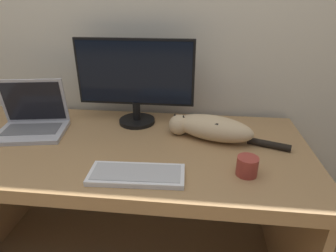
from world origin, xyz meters
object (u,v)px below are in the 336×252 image
(laptop, at_px, (32,122))
(cat, at_px, (210,127))
(monitor, at_px, (135,79))
(coffee_mug, at_px, (247,166))
(external_keyboard, at_px, (137,174))

(laptop, xyz_separation_m, cat, (0.89, 0.02, 0.01))
(monitor, xyz_separation_m, cat, (0.39, -0.15, -0.18))
(coffee_mug, bearing_deg, cat, 114.78)
(monitor, relative_size, laptop, 1.67)
(monitor, bearing_deg, cat, -20.91)
(laptop, height_order, coffee_mug, laptop)
(coffee_mug, bearing_deg, external_keyboard, -171.34)
(monitor, distance_m, laptop, 0.56)
(monitor, bearing_deg, laptop, -161.30)
(laptop, relative_size, cat, 0.64)
(laptop, height_order, cat, laptop)
(monitor, height_order, coffee_mug, monitor)
(laptop, bearing_deg, monitor, 8.31)
(monitor, xyz_separation_m, coffee_mug, (0.52, -0.44, -0.20))
(laptop, bearing_deg, cat, -9.07)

